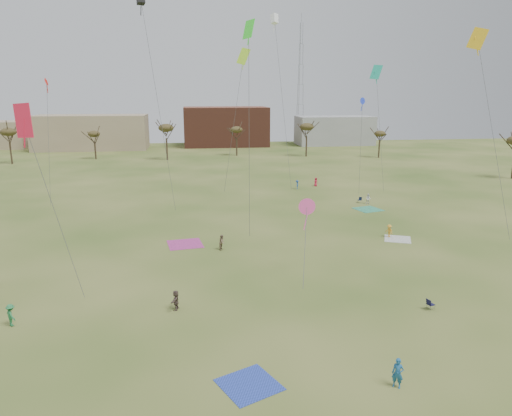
{
  "coord_description": "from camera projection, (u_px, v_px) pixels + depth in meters",
  "views": [
    {
      "loc": [
        -5.99,
        -31.93,
        16.26
      ],
      "look_at": [
        0.0,
        12.0,
        5.5
      ],
      "focal_mm": 33.3,
      "sensor_mm": 36.0,
      "label": 1
    }
  ],
  "objects": [
    {
      "name": "camp_chair_right",
      "position": [
        360.0,
        201.0,
        72.17
      ],
      "size": [
        0.74,
        0.73,
        0.87
      ],
      "rotation": [
        0.0,
        0.0,
        5.39
      ],
      "color": "#121B33",
      "rests_on": "ground"
    },
    {
      "name": "tree_line",
      "position": [
        205.0,
        134.0,
        109.51
      ],
      "size": [
        117.44,
        49.32,
        8.91
      ],
      "color": "#3A2B1E",
      "rests_on": "ground"
    },
    {
      "name": "flyer_near_right",
      "position": [
        398.0,
        373.0,
        26.75
      ],
      "size": [
        0.77,
        0.72,
        1.78
      ],
      "primitive_type": "imported",
      "rotation": [
        0.0,
        0.0,
        5.68
      ],
      "color": "#1E5889",
      "rests_on": "ground"
    },
    {
      "name": "spectator_mid_e",
      "position": [
        368.0,
        199.0,
        71.34
      ],
      "size": [
        0.91,
        0.81,
        1.55
      ],
      "primitive_type": "imported",
      "rotation": [
        0.0,
        0.0,
        5.92
      ],
      "color": "white",
      "rests_on": "ground"
    },
    {
      "name": "building_brick",
      "position": [
        226.0,
        126.0,
        150.16
      ],
      "size": [
        26.0,
        16.0,
        12.0
      ],
      "primitive_type": "cube",
      "color": "brown",
      "rests_on": "ground"
    },
    {
      "name": "flyer_far_c",
      "position": [
        297.0,
        185.0,
        82.38
      ],
      "size": [
        0.86,
        1.15,
        1.58
      ],
      "primitive_type": "imported",
      "rotation": [
        0.0,
        0.0,
        4.41
      ],
      "color": "#1E488D",
      "rests_on": "ground"
    },
    {
      "name": "blanket_cream",
      "position": [
        398.0,
        239.0,
        54.24
      ],
      "size": [
        3.78,
        3.78,
        0.03
      ],
      "primitive_type": "cube",
      "rotation": [
        0.0,
        0.0,
        1.17
      ],
      "color": "silver",
      "rests_on": "ground"
    },
    {
      "name": "flyer_near_center",
      "position": [
        11.0,
        315.0,
        33.89
      ],
      "size": [
        1.15,
        1.2,
        1.64
      ],
      "primitive_type": "imported",
      "rotation": [
        0.0,
        0.0,
        2.27
      ],
      "color": "#277741",
      "rests_on": "ground"
    },
    {
      "name": "radio_tower",
      "position": [
        300.0,
        84.0,
        155.14
      ],
      "size": [
        1.51,
        1.72,
        41.0
      ],
      "color": "#9EA3A8",
      "rests_on": "ground"
    },
    {
      "name": "camp_chair_center",
      "position": [
        430.0,
        306.0,
        36.58
      ],
      "size": [
        0.67,
        0.64,
        0.87
      ],
      "rotation": [
        0.0,
        0.0,
        1.87
      ],
      "color": "#141335",
      "rests_on": "ground"
    },
    {
      "name": "blanket_olive",
      "position": [
        368.0,
        209.0,
        68.13
      ],
      "size": [
        4.29,
        4.29,
        0.03
      ],
      "primitive_type": "cube",
      "rotation": [
        0.0,
        0.0,
        0.29
      ],
      "color": "#37986F",
      "rests_on": "ground"
    },
    {
      "name": "building_tan",
      "position": [
        92.0,
        132.0,
        140.32
      ],
      "size": [
        32.0,
        14.0,
        10.0
      ],
      "primitive_type": "cube",
      "color": "#937F60",
      "rests_on": "ground"
    },
    {
      "name": "flyer_far_b",
      "position": [
        316.0,
        182.0,
        84.93
      ],
      "size": [
        0.91,
        0.81,
        1.56
      ],
      "primitive_type": "imported",
      "rotation": [
        0.0,
        0.0,
        0.51
      ],
      "color": "#C9223F",
      "rests_on": "ground"
    },
    {
      "name": "building_grey",
      "position": [
        334.0,
        130.0,
        153.18
      ],
      "size": [
        24.0,
        12.0,
        9.0
      ],
      "primitive_type": "cube",
      "color": "gray",
      "rests_on": "ground"
    },
    {
      "name": "flyer_mid_b",
      "position": [
        389.0,
        231.0,
        54.82
      ],
      "size": [
        0.93,
        1.12,
        1.51
      ],
      "primitive_type": "imported",
      "rotation": [
        0.0,
        0.0,
        5.16
      ],
      "color": "gold",
      "rests_on": "ground"
    },
    {
      "name": "ground",
      "position": [
        278.0,
        317.0,
        35.37
      ],
      "size": [
        260.0,
        260.0,
        0.0
      ],
      "primitive_type": "plane",
      "color": "#304D18",
      "rests_on": "ground"
    },
    {
      "name": "spectator_fore_c",
      "position": [
        176.0,
        300.0,
        36.44
      ],
      "size": [
        0.78,
        1.52,
        1.57
      ],
      "primitive_type": "imported",
      "rotation": [
        0.0,
        0.0,
        4.48
      ],
      "color": "brown",
      "rests_on": "ground"
    },
    {
      "name": "kites_aloft",
      "position": [
        233.0,
        49.0,
        59.52
      ],
      "size": [
        71.86,
        48.98,
        27.16
      ],
      "color": "red",
      "rests_on": "ground"
    },
    {
      "name": "spectator_fore_b",
      "position": [
        222.0,
        242.0,
        50.43
      ],
      "size": [
        0.91,
        0.99,
        1.64
      ],
      "primitive_type": "imported",
      "rotation": [
        0.0,
        0.0,
        1.11
      ],
      "color": "#775F4C",
      "rests_on": "ground"
    },
    {
      "name": "blanket_blue",
      "position": [
        249.0,
        385.0,
        27.17
      ],
      "size": [
        4.09,
        4.09,
        0.03
      ],
      "primitive_type": "cube",
      "rotation": [
        0.0,
        0.0,
        2.01
      ],
      "color": "#2A44B7",
      "rests_on": "ground"
    },
    {
      "name": "blanket_plum",
      "position": [
        185.0,
        244.0,
        52.45
      ],
      "size": [
        4.19,
        4.19,
        0.03
      ],
      "primitive_type": "cube",
      "rotation": [
        0.0,
        0.0,
        0.15
      ],
      "color": "#B53788",
      "rests_on": "ground"
    }
  ]
}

